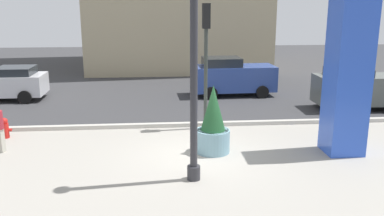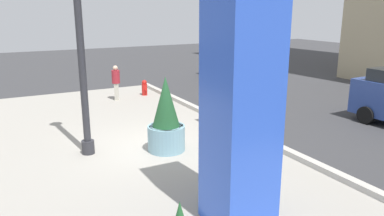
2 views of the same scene
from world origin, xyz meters
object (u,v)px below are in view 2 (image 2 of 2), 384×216
Objects in this scene: pedestrian_on_sidewalk at (116,81)px; fire_hydrant at (144,88)px; traffic_light_far_side at (245,39)px; lamp_post at (80,32)px; art_pillar_blue at (241,87)px; potted_plant_near_right at (166,120)px; car_curb_east at (231,64)px.

fire_hydrant is at bearing 102.38° from pedestrian_on_sidewalk.
traffic_light_far_side reaches higher than pedestrian_on_sidewalk.
lamp_post is at bearing -33.26° from fire_hydrant.
art_pillar_blue is at bearing 19.43° from lamp_post.
potted_plant_near_right is (0.81, 2.10, -2.53)m from lamp_post.
car_curb_east is (-9.25, 5.70, -2.34)m from traffic_light_far_side.
potted_plant_near_right is 0.58× the size of car_curb_east.
art_pillar_blue is 11.83m from fire_hydrant.
lamp_post reaches higher than potted_plant_near_right.
pedestrian_on_sidewalk is (-6.87, 0.60, -0.05)m from potted_plant_near_right.
car_curb_east reaches higher than fire_hydrant.
traffic_light_far_side is (0.89, 4.75, -0.29)m from lamp_post.
pedestrian_on_sidewalk is at bearing -77.62° from fire_hydrant.
pedestrian_on_sidewalk is (0.33, -1.48, 0.51)m from fire_hydrant.
lamp_post reaches higher than traffic_light_far_side.
fire_hydrant is (-7.19, 2.09, -0.56)m from potted_plant_near_right.
potted_plant_near_right is 0.47× the size of traffic_light_far_side.
art_pillar_blue is 2.43× the size of potted_plant_near_right.
car_curb_east is 8.08m from pedestrian_on_sidewalk.
traffic_light_far_side is at bearing 4.47° from fire_hydrant.
traffic_light_far_side is at bearing 16.45° from pedestrian_on_sidewalk.
pedestrian_on_sidewalk is at bearing 155.94° from lamp_post.
traffic_light_far_side is at bearing -31.62° from car_curb_east.
traffic_light_far_side is at bearing 88.39° from potted_plant_near_right.
lamp_post reaches higher than car_curb_east.
fire_hydrant is at bearing -72.44° from car_curb_east.
car_curb_east is at bearing 137.70° from potted_plant_near_right.
car_curb_east is (-13.33, 8.70, -1.86)m from art_pillar_blue.
art_pillar_blue is 1.15× the size of traffic_light_far_side.
lamp_post is 8.24m from fire_hydrant.
potted_plant_near_right is 12.41m from car_curb_east.
traffic_light_far_side is (0.07, 2.65, 2.24)m from potted_plant_near_right.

